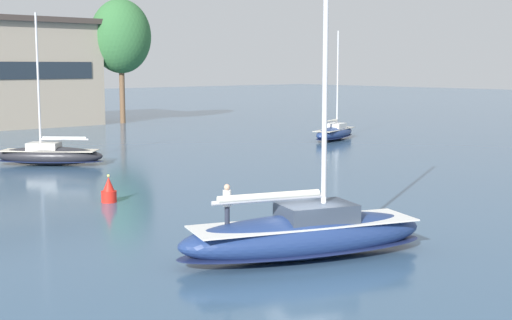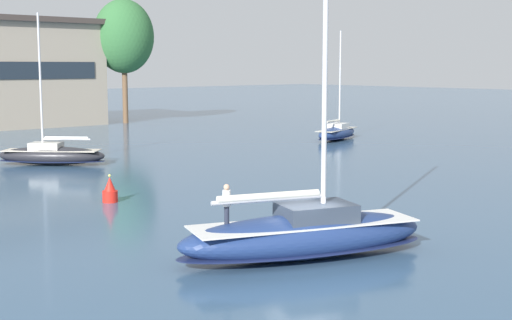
# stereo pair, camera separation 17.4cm
# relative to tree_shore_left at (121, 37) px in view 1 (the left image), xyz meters

# --- Properties ---
(ground_plane) EXTENTS (400.00, 400.00, 0.00)m
(ground_plane) POSITION_rel_tree_shore_left_xyz_m (-30.85, -65.45, -11.78)
(ground_plane) COLOR #385675
(tree_shore_left) EXTENTS (8.18, 8.18, 16.83)m
(tree_shore_left) POSITION_rel_tree_shore_left_xyz_m (0.00, 0.00, 0.00)
(tree_shore_left) COLOR brown
(tree_shore_left) RESTS_ON ground
(sailboat_main) EXTENTS (11.27, 6.59, 14.95)m
(sailboat_main) POSITION_rel_tree_shore_left_xyz_m (-30.82, -65.46, -10.77)
(sailboat_main) COLOR navy
(sailboat_main) RESTS_ON ground
(sailboat_moored_mid_channel) EXTENTS (7.85, 7.91, 11.97)m
(sailboat_moored_mid_channel) POSITION_rel_tree_shore_left_xyz_m (-26.29, -32.46, -10.97)
(sailboat_moored_mid_channel) COLOR #232328
(sailboat_moored_mid_channel) RESTS_ON ground
(sailboat_moored_far_slip) EXTENTS (8.69, 5.10, 11.54)m
(sailboat_moored_far_slip) POSITION_rel_tree_shore_left_xyz_m (5.32, -34.36, -11.00)
(sailboat_moored_far_slip) COLOR navy
(sailboat_moored_far_slip) RESTS_ON ground
(channel_buoy) EXTENTS (0.89, 0.89, 1.64)m
(channel_buoy) POSITION_rel_tree_shore_left_xyz_m (-30.73, -49.47, -11.15)
(channel_buoy) COLOR red
(channel_buoy) RESTS_ON ground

